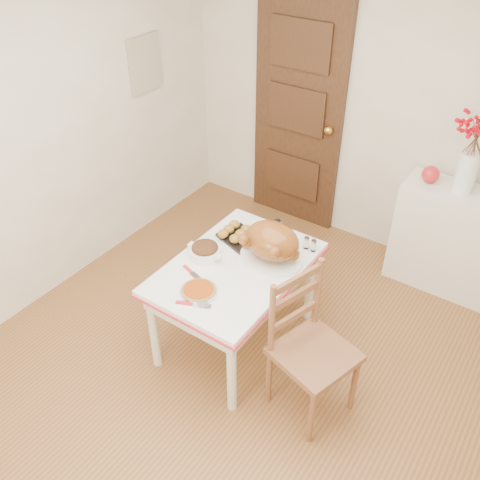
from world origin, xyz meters
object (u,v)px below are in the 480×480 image
Objects in this scene: sideboard at (451,240)px; turkey_platter at (272,243)px; kitchen_table at (236,304)px; pumpkin_pie at (199,290)px; chair_oak at (315,352)px.

turkey_platter reaches higher than sideboard.
sideboard is 0.75× the size of kitchen_table.
turkey_platter is at bearing 49.71° from kitchen_table.
pumpkin_pie is (-0.19, -0.54, -0.12)m from turkey_platter.
turkey_platter is 1.97× the size of pumpkin_pie.
pumpkin_pie is (-1.06, -1.84, 0.28)m from sideboard.
sideboard is 1.62m from turkey_platter.
turkey_platter is (-0.87, -1.31, 0.40)m from sideboard.
turkey_platter reaches higher than pumpkin_pie.
chair_oak reaches higher than pumpkin_pie.
pumpkin_pie is at bearing 118.11° from chair_oak.
chair_oak is at bearing 11.76° from pumpkin_pie.
sideboard is 2.15m from pumpkin_pie.
chair_oak is (0.71, -0.20, 0.15)m from kitchen_table.
chair_oak reaches higher than turkey_platter.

